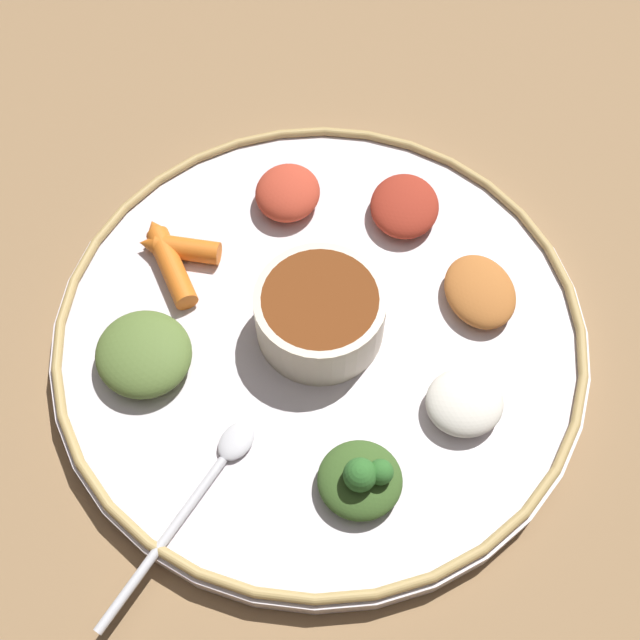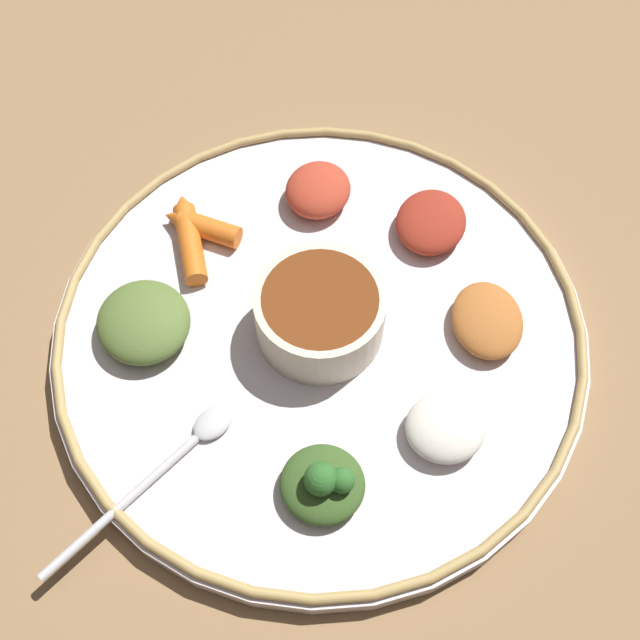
# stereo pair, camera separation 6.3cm
# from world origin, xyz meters

# --- Properties ---
(ground_plane) EXTENTS (2.40, 2.40, 0.00)m
(ground_plane) POSITION_xyz_m (0.00, 0.00, 0.00)
(ground_plane) COLOR olive
(platter) EXTENTS (0.44, 0.44, 0.02)m
(platter) POSITION_xyz_m (0.00, 0.00, 0.01)
(platter) COLOR silver
(platter) RESTS_ON ground_plane
(platter_rim) EXTENTS (0.44, 0.44, 0.01)m
(platter_rim) POSITION_xyz_m (0.00, 0.00, 0.02)
(platter_rim) COLOR tan
(platter_rim) RESTS_ON platter
(center_bowl) EXTENTS (0.10, 0.10, 0.05)m
(center_bowl) POSITION_xyz_m (0.00, 0.00, 0.05)
(center_bowl) COLOR beige
(center_bowl) RESTS_ON platter
(spoon) EXTENTS (0.12, 0.15, 0.01)m
(spoon) POSITION_xyz_m (-0.09, 0.13, 0.02)
(spoon) COLOR silver
(spoon) RESTS_ON platter
(greens_pile) EXTENTS (0.08, 0.08, 0.04)m
(greens_pile) POSITION_xyz_m (-0.13, 0.02, 0.03)
(greens_pile) COLOR #385623
(greens_pile) RESTS_ON platter
(carrot_near_spoon) EXTENTS (0.05, 0.07, 0.02)m
(carrot_near_spoon) POSITION_xyz_m (0.11, 0.08, 0.03)
(carrot_near_spoon) COLOR orange
(carrot_near_spoon) RESTS_ON platter
(carrot_outer) EXTENTS (0.09, 0.02, 0.02)m
(carrot_outer) POSITION_xyz_m (0.10, 0.10, 0.03)
(carrot_outer) COLOR orange
(carrot_outer) RESTS_ON platter
(mound_beet) EXTENTS (0.09, 0.09, 0.03)m
(mound_beet) POSITION_xyz_m (0.08, -0.11, 0.03)
(mound_beet) COLOR maroon
(mound_beet) RESTS_ON platter
(mound_berbere_red) EXTENTS (0.08, 0.08, 0.03)m
(mound_berbere_red) POSITION_xyz_m (0.13, -0.02, 0.03)
(mound_berbere_red) COLOR #B73D28
(mound_berbere_red) RESTS_ON platter
(mound_chickpea) EXTENTS (0.08, 0.07, 0.02)m
(mound_chickpea) POSITION_xyz_m (-0.02, -0.13, 0.03)
(mound_chickpea) COLOR #B2662D
(mound_chickpea) RESTS_ON platter
(mound_collards) EXTENTS (0.10, 0.10, 0.03)m
(mound_collards) POSITION_xyz_m (0.02, 0.14, 0.03)
(mound_collards) COLOR #567033
(mound_collards) RESTS_ON platter
(mound_rice_white) EXTENTS (0.06, 0.06, 0.02)m
(mound_rice_white) POSITION_xyz_m (-0.11, -0.08, 0.03)
(mound_rice_white) COLOR silver
(mound_rice_white) RESTS_ON platter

